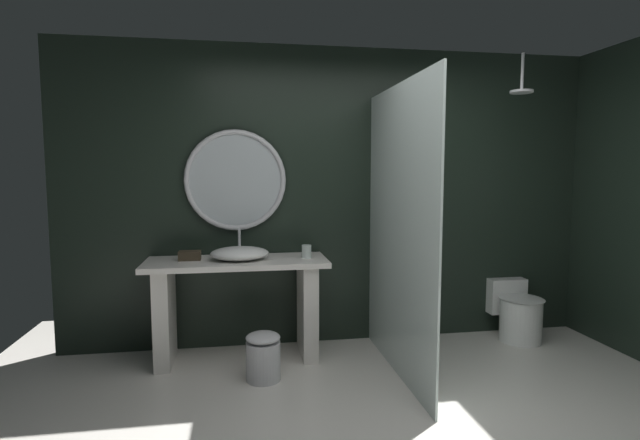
{
  "coord_description": "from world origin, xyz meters",
  "views": [
    {
      "loc": [
        -0.88,
        -2.38,
        1.53
      ],
      "look_at": [
        -0.33,
        0.9,
        1.2
      ],
      "focal_mm": 27.38,
      "sensor_mm": 36.0,
      "label": 1
    }
  ],
  "objects_px": {
    "tumbler_cup": "(307,251)",
    "toilet": "(516,312)",
    "tissue_box": "(190,256)",
    "rain_shower_head": "(522,88)",
    "waste_bin": "(263,356)",
    "round_wall_mirror": "(236,180)",
    "vessel_sink": "(240,253)"
  },
  "relations": [
    {
      "from": "vessel_sink",
      "to": "rain_shower_head",
      "type": "xyz_separation_m",
      "value": [
        2.33,
        -0.13,
        1.34
      ]
    },
    {
      "from": "rain_shower_head",
      "to": "toilet",
      "type": "bearing_deg",
      "value": 51.17
    },
    {
      "from": "round_wall_mirror",
      "to": "waste_bin",
      "type": "distance_m",
      "value": 1.47
    },
    {
      "from": "waste_bin",
      "to": "rain_shower_head",
      "type": "bearing_deg",
      "value": 8.23
    },
    {
      "from": "tumbler_cup",
      "to": "toilet",
      "type": "bearing_deg",
      "value": 2.29
    },
    {
      "from": "tissue_box",
      "to": "rain_shower_head",
      "type": "relative_size",
      "value": 0.54
    },
    {
      "from": "tissue_box",
      "to": "toilet",
      "type": "relative_size",
      "value": 0.31
    },
    {
      "from": "tissue_box",
      "to": "waste_bin",
      "type": "distance_m",
      "value": 1.01
    },
    {
      "from": "vessel_sink",
      "to": "toilet",
      "type": "bearing_deg",
      "value": 1.69
    },
    {
      "from": "rain_shower_head",
      "to": "waste_bin",
      "type": "bearing_deg",
      "value": -171.77
    },
    {
      "from": "toilet",
      "to": "waste_bin",
      "type": "relative_size",
      "value": 1.58
    },
    {
      "from": "vessel_sink",
      "to": "tissue_box",
      "type": "bearing_deg",
      "value": 171.66
    },
    {
      "from": "round_wall_mirror",
      "to": "tissue_box",
      "type": "bearing_deg",
      "value": -150.28
    },
    {
      "from": "vessel_sink",
      "to": "waste_bin",
      "type": "bearing_deg",
      "value": -70.2
    },
    {
      "from": "tissue_box",
      "to": "tumbler_cup",
      "type": "bearing_deg",
      "value": -3.82
    },
    {
      "from": "vessel_sink",
      "to": "tissue_box",
      "type": "distance_m",
      "value": 0.4
    },
    {
      "from": "waste_bin",
      "to": "tumbler_cup",
      "type": "bearing_deg",
      "value": 48.66
    },
    {
      "from": "tissue_box",
      "to": "toilet",
      "type": "bearing_deg",
      "value": 0.31
    },
    {
      "from": "round_wall_mirror",
      "to": "waste_bin",
      "type": "relative_size",
      "value": 2.38
    },
    {
      "from": "tissue_box",
      "to": "round_wall_mirror",
      "type": "xyz_separation_m",
      "value": [
        0.37,
        0.21,
        0.6
      ]
    },
    {
      "from": "round_wall_mirror",
      "to": "toilet",
      "type": "bearing_deg",
      "value": -4.47
    },
    {
      "from": "vessel_sink",
      "to": "toilet",
      "type": "distance_m",
      "value": 2.57
    },
    {
      "from": "vessel_sink",
      "to": "waste_bin",
      "type": "distance_m",
      "value": 0.84
    },
    {
      "from": "rain_shower_head",
      "to": "toilet",
      "type": "distance_m",
      "value": 1.99
    },
    {
      "from": "tissue_box",
      "to": "waste_bin",
      "type": "height_order",
      "value": "tissue_box"
    },
    {
      "from": "rain_shower_head",
      "to": "waste_bin",
      "type": "height_order",
      "value": "rain_shower_head"
    },
    {
      "from": "rain_shower_head",
      "to": "waste_bin",
      "type": "xyz_separation_m",
      "value": [
        -2.17,
        -0.31,
        -2.04
      ]
    },
    {
      "from": "tissue_box",
      "to": "round_wall_mirror",
      "type": "relative_size",
      "value": 0.2
    },
    {
      "from": "tissue_box",
      "to": "rain_shower_head",
      "type": "distance_m",
      "value": 3.05
    },
    {
      "from": "tumbler_cup",
      "to": "rain_shower_head",
      "type": "bearing_deg",
      "value": -3.91
    },
    {
      "from": "round_wall_mirror",
      "to": "vessel_sink",
      "type": "bearing_deg",
      "value": -85.13
    },
    {
      "from": "tissue_box",
      "to": "round_wall_mirror",
      "type": "height_order",
      "value": "round_wall_mirror"
    }
  ]
}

